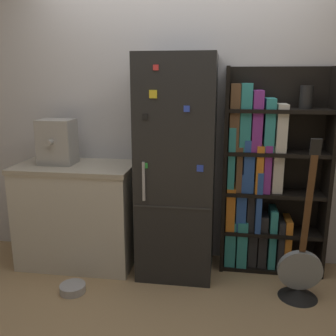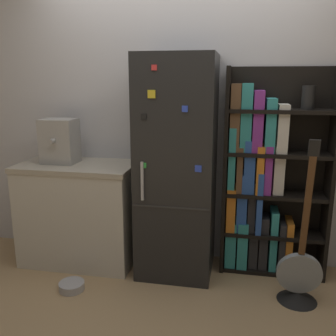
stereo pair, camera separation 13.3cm
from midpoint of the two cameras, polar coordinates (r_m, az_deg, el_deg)
The scene contains 8 objects.
ground_plane at distance 3.25m, azimuth 1.98°, elevation -16.36°, with size 16.00×16.00×0.00m, color tan.
wall_back at distance 3.30m, azimuth 3.50°, elevation 7.97°, with size 8.00×0.05×2.60m.
refrigerator at distance 3.06m, azimuth 2.61°, elevation -0.01°, with size 0.61×0.60×1.80m.
bookshelf at distance 3.23m, azimuth 15.47°, elevation -2.03°, with size 0.85×0.30×1.71m.
kitchen_counter at distance 3.44m, azimuth -12.19°, elevation -6.66°, with size 1.00×0.58×0.90m.
espresso_machine at distance 3.36m, azimuth -15.09°, elevation 3.98°, with size 0.29×0.28×0.38m.
guitar at distance 3.05m, azimuth 20.51°, elevation -15.62°, with size 0.33×0.30×1.24m.
pet_bowl at distance 3.15m, azimuth -13.26°, elevation -17.05°, with size 0.20×0.20×0.06m.
Camera 2 is at (0.50, -2.77, 1.62)m, focal length 40.00 mm.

